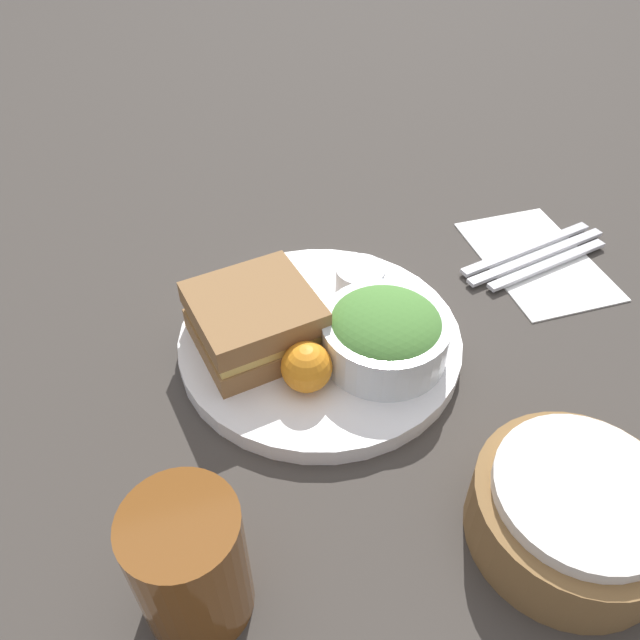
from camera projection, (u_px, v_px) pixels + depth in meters
name	position (u px, v px, depth m)	size (l,w,h in m)	color
ground_plane	(320.00, 347.00, 0.65)	(4.00, 4.00, 0.00)	#3D3833
plate	(320.00, 341.00, 0.64)	(0.29, 0.29, 0.02)	white
sandwich	(254.00, 321.00, 0.61)	(0.13, 0.13, 0.06)	olive
salad_bowl	(385.00, 333.00, 0.60)	(0.12, 0.12, 0.06)	white
dressing_cup	(360.00, 280.00, 0.67)	(0.05, 0.05, 0.03)	#B7B7BC
orange_wedge	(307.00, 367.00, 0.57)	(0.05, 0.05, 0.05)	orange
drink_glass	(190.00, 565.00, 0.42)	(0.08, 0.08, 0.12)	brown
bread_basket	(573.00, 512.00, 0.48)	(0.16, 0.16, 0.07)	olive
napkin	(536.00, 259.00, 0.76)	(0.13, 0.19, 0.00)	white
fork	(527.00, 248.00, 0.76)	(0.20, 0.01, 0.01)	silver
knife	(537.00, 256.00, 0.75)	(0.21, 0.01, 0.01)	silver
spoon	(548.00, 264.00, 0.74)	(0.18, 0.01, 0.01)	silver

